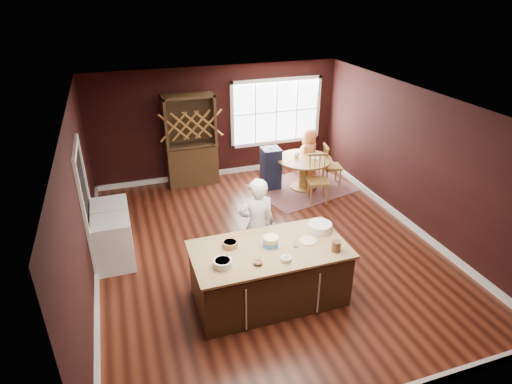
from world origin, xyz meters
TOP-DOWN VIEW (x-y plane):
  - room_shell at (0.00, 0.00)m, footprint 7.00×7.00m
  - window at (1.50, 3.47)m, footprint 2.36×0.10m
  - doorway at (-2.97, 0.60)m, footprint 0.08×1.26m
  - kitchen_island at (-0.44, -1.34)m, footprint 2.30×1.20m
  - dining_table at (1.68, 2.09)m, footprint 1.27×1.27m
  - baker at (-0.36, -0.53)m, footprint 0.64×0.44m
  - layer_cake at (-0.39, -1.26)m, footprint 0.32×0.32m
  - bowl_blue at (-1.20, -1.55)m, footprint 0.26×0.26m
  - bowl_yellow at (-0.97, -1.12)m, footprint 0.23×0.23m
  - bowl_pink at (-0.73, -1.66)m, footprint 0.13×0.13m
  - bowl_olive at (-0.33, -1.70)m, footprint 0.15×0.15m
  - drinking_glass at (-0.06, -1.43)m, footprint 0.07×0.07m
  - dinner_plate at (0.18, -1.35)m, footprint 0.27×0.27m
  - white_tub at (0.48, -1.13)m, footprint 0.37×0.37m
  - stoneware_crock at (0.45, -1.71)m, footprint 0.14×0.14m
  - rug at (1.68, 2.09)m, footprint 2.54×2.17m
  - chair_east at (2.41, 2.06)m, footprint 0.48×0.50m
  - chair_south at (1.70, 1.36)m, footprint 0.55×0.53m
  - chair_north at (2.07, 2.93)m, footprint 0.55×0.55m
  - seated_woman at (2.00, 2.51)m, footprint 0.76×0.68m
  - high_chair at (0.96, 2.37)m, footprint 0.43×0.43m
  - toddler at (0.93, 2.44)m, footprint 0.18×0.14m
  - table_plate at (1.93, 2.02)m, footprint 0.19×0.19m
  - table_cup at (1.54, 2.23)m, footprint 0.15×0.15m
  - hutch at (-0.72, 3.22)m, footprint 1.18×0.49m
  - washer at (-2.64, 0.28)m, footprint 0.62×0.60m
  - dryer at (-2.64, 0.92)m, footprint 0.63×0.61m

SIDE VIEW (x-z plane):
  - rug at x=1.68m, z-range 0.00..0.01m
  - kitchen_island at x=-0.44m, z-range -0.02..0.90m
  - washer at x=-2.64m, z-range 0.00..0.90m
  - dryer at x=-2.64m, z-range 0.00..0.91m
  - chair_north at x=2.07m, z-range 0.00..0.97m
  - chair_east at x=2.41m, z-range 0.00..1.02m
  - high_chair at x=0.96m, z-range 0.00..1.03m
  - dining_table at x=1.68m, z-range 0.16..0.91m
  - chair_south at x=1.70m, z-range 0.00..1.08m
  - seated_woman at x=2.00m, z-range 0.00..1.30m
  - table_plate at x=1.93m, z-range 0.75..0.76m
  - table_cup at x=1.54m, z-range 0.75..0.85m
  - toddler at x=0.93m, z-range 0.68..0.94m
  - baker at x=-0.36m, z-range 0.00..1.68m
  - dinner_plate at x=0.18m, z-range 0.92..0.94m
  - bowl_pink at x=-0.73m, z-range 0.92..0.97m
  - bowl_olive at x=-0.33m, z-range 0.92..0.98m
  - bowl_yellow at x=-0.97m, z-range 0.92..1.01m
  - bowl_blue at x=-1.20m, z-range 0.92..1.02m
  - white_tub at x=0.48m, z-range 0.92..1.05m
  - layer_cake at x=-0.39m, z-range 0.92..1.05m
  - drinking_glass at x=-0.06m, z-range 0.92..1.06m
  - stoneware_crock at x=0.45m, z-range 0.92..1.08m
  - doorway at x=-2.97m, z-range -0.04..2.09m
  - hutch at x=-0.72m, z-range 0.00..2.16m
  - room_shell at x=0.00m, z-range -2.15..4.85m
  - window at x=1.50m, z-range 0.67..2.33m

